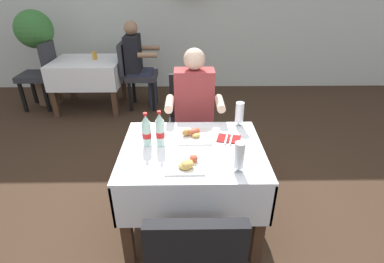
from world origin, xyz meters
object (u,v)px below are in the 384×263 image
cola_bottle_primary (160,131)px  background_chair_right (135,71)px  chair_far_diner_seat (191,120)px  plate_near_camera (186,163)px  background_patron (138,61)px  plate_far_diner (193,135)px  seated_diner_far (194,110)px  main_dining_table (192,168)px  background_table_tumbler (95,55)px  chair_near_camera_side (195,261)px  potted_plant_corner (38,45)px  background_dining_table (88,72)px  beer_glass_left (239,114)px  beer_glass_middle (239,157)px  background_chair_left (41,72)px  napkin_cutlery_set (229,139)px  cola_bottle_secondary (147,131)px

cola_bottle_primary → background_chair_right: bearing=103.3°
chair_far_diner_seat → plate_near_camera: 1.05m
background_chair_right → background_patron: (0.05, 0.00, 0.16)m
plate_far_diner → seated_diner_far: bearing=88.2°
main_dining_table → background_table_tumbler: bearing=118.7°
chair_near_camera_side → background_chair_right: same height
chair_near_camera_side → background_patron: background_patron is taller
plate_near_camera → seated_diner_far: bearing=85.7°
potted_plant_corner → background_dining_table: bearing=-15.0°
seated_diner_far → background_chair_right: bearing=115.2°
chair_near_camera_side → seated_diner_far: 1.52m
background_dining_table → beer_glass_left: bearing=-48.3°
plate_near_camera → beer_glass_middle: bearing=-11.0°
background_chair_right → beer_glass_left: bearing=-60.7°
seated_diner_far → background_chair_left: bearing=141.5°
cola_bottle_primary → potted_plant_corner: bearing=127.5°
main_dining_table → beer_glass_middle: bearing=-45.2°
background_chair_right → potted_plant_corner: potted_plant_corner is taller
plate_near_camera → main_dining_table: bearing=79.6°
background_chair_left → napkin_cutlery_set: bearing=-43.5°
background_dining_table → background_patron: bearing=0.0°
beer_glass_middle → background_patron: bearing=110.6°
chair_far_diner_seat → main_dining_table: bearing=-90.0°
seated_diner_far → potted_plant_corner: 2.98m
chair_far_diner_seat → napkin_cutlery_set: 0.76m
chair_near_camera_side → cola_bottle_secondary: bearing=110.6°
beer_glass_middle → background_table_tumbler: (-1.65, 2.79, -0.05)m
plate_near_camera → background_table_tumbler: 3.03m
napkin_cutlery_set → cola_bottle_secondary: bearing=-172.7°
cola_bottle_primary → background_dining_table: cola_bottle_primary is taller
chair_far_diner_seat → cola_bottle_primary: size_ratio=3.61×
plate_far_diner → napkin_cutlery_set: (0.26, -0.04, -0.01)m
cola_bottle_primary → background_patron: background_patron is taller
cola_bottle_secondary → potted_plant_corner: bearing=126.1°
chair_near_camera_side → plate_far_diner: 0.99m
cola_bottle_secondary → beer_glass_middle: bearing=-28.8°
background_chair_left → background_chair_right: bearing=0.0°
background_chair_left → beer_glass_middle: bearing=-48.1°
plate_far_diner → beer_glass_middle: size_ratio=1.23×
background_dining_table → background_chair_left: size_ratio=0.99×
beer_glass_middle → background_patron: background_patron is taller
seated_diner_far → background_chair_left: seated_diner_far is taller
main_dining_table → chair_near_camera_side: (0.00, -0.81, 0.01)m
background_chair_left → background_table_tumbler: 0.84m
background_chair_right → background_table_tumbler: bearing=174.9°
main_dining_table → cola_bottle_secondary: bearing=171.7°
chair_near_camera_side → beer_glass_left: chair_near_camera_side is taller
seated_diner_far → beer_glass_middle: seated_diner_far is taller
cola_bottle_secondary → background_patron: bearing=100.0°
beer_glass_middle → background_chair_right: 2.95m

